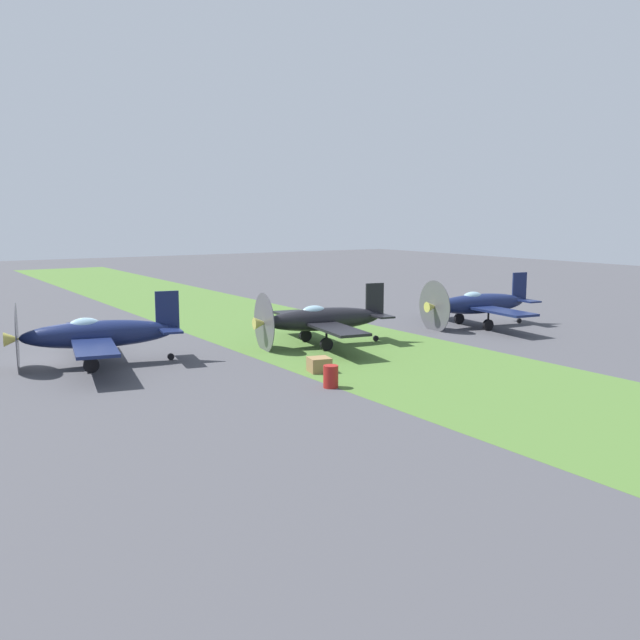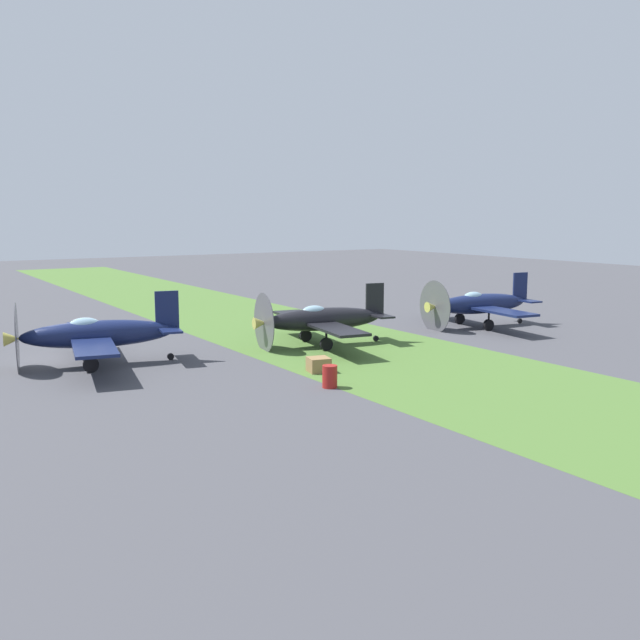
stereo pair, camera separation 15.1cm
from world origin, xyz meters
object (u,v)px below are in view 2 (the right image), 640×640
fuel_drum (330,377)px  supply_crate (319,365)px  airplane_lead (96,334)px  airplane_wingman (321,319)px  airplane_trail (479,304)px

fuel_drum → supply_crate: bearing=-23.6°
airplane_lead → airplane_wingman: 11.41m
airplane_lead → supply_crate: size_ratio=10.81×
fuel_drum → supply_crate: (2.64, -1.15, -0.13)m
airplane_lead → supply_crate: airplane_lead is taller
supply_crate → airplane_lead: bearing=49.7°
airplane_lead → airplane_trail: bearing=-81.9°
airplane_lead → fuel_drum: (-9.26, -6.67, -0.99)m
airplane_wingman → fuel_drum: (-7.90, 4.66, -0.94)m
airplane_trail → fuel_drum: airplane_trail is taller
airplane_trail → fuel_drum: bearing=123.5°
fuel_drum → supply_crate: size_ratio=1.00×
airplane_wingman → airplane_trail: 11.53m
airplane_lead → airplane_trail: (-1.24, -22.86, -0.03)m
supply_crate → airplane_wingman: bearing=-33.7°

